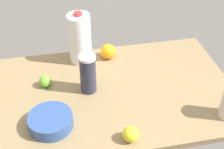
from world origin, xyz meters
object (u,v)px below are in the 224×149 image
lemon_far_back (131,134)px  lime_by_jug (45,81)px  orange_beside_bowl (108,52)px  shaker_bottle (88,74)px  mixing_bowl (51,121)px  milk_jug (80,38)px

lemon_far_back → lime_by_jug: bearing=128.6°
lemon_far_back → lime_by_jug: size_ratio=1.11×
lemon_far_back → orange_beside_bowl: 59.41cm
shaker_bottle → lime_by_jug: 22.86cm
mixing_bowl → lime_by_jug: (-1.43, 27.32, 0.13)cm
milk_jug → lime_by_jug: milk_jug is taller
mixing_bowl → orange_beside_bowl: bearing=53.6°
milk_jug → shaker_bottle: 26.37cm
mixing_bowl → milk_jug: bearing=68.2°
orange_beside_bowl → lime_by_jug: 39.26cm
lime_by_jug → mixing_bowl: bearing=-87.0°
shaker_bottle → mixing_bowl: (-19.16, -20.34, -7.20)cm
milk_jug → lime_by_jug: size_ratio=4.81×
milk_jug → lemon_far_back: (13.03, -60.52, -10.40)cm
lemon_far_back → mixing_bowl: bearing=156.0°
orange_beside_bowl → lime_by_jug: orange_beside_bowl is taller
orange_beside_bowl → mixing_bowl: bearing=-126.4°
milk_jug → orange_beside_bowl: size_ratio=3.46×
lemon_far_back → orange_beside_bowl: orange_beside_bowl is taller
milk_jug → mixing_bowl: (-18.54, -46.45, -10.86)cm
milk_jug → orange_beside_bowl: 17.75cm
mixing_bowl → orange_beside_bowl: 56.33cm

